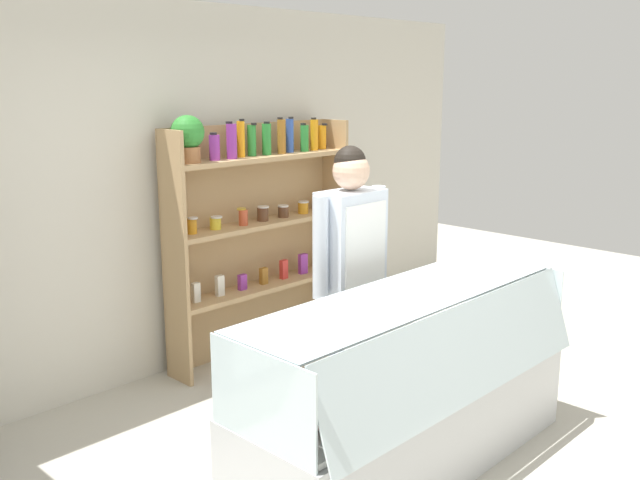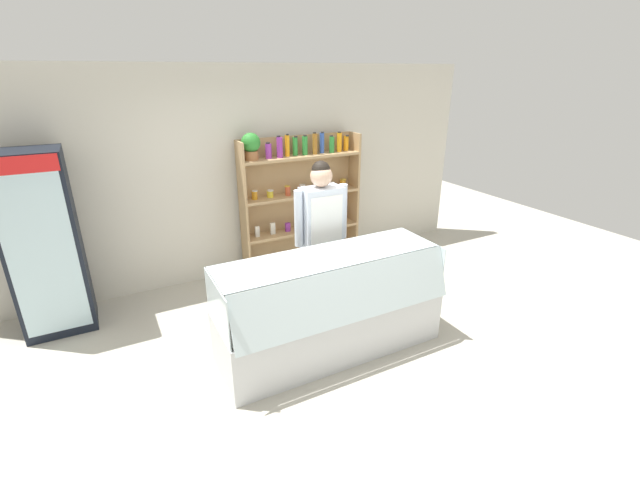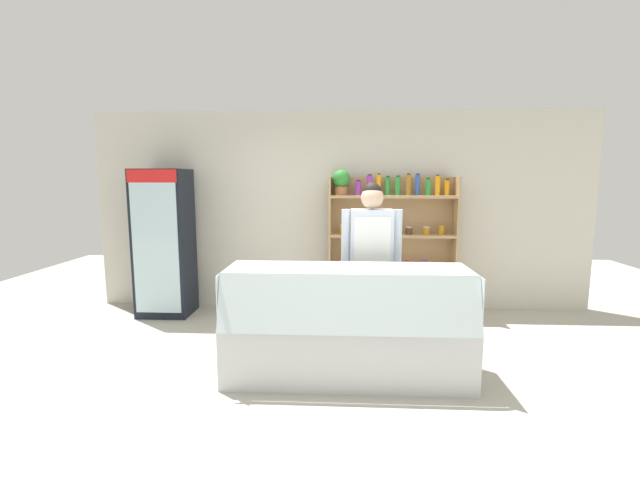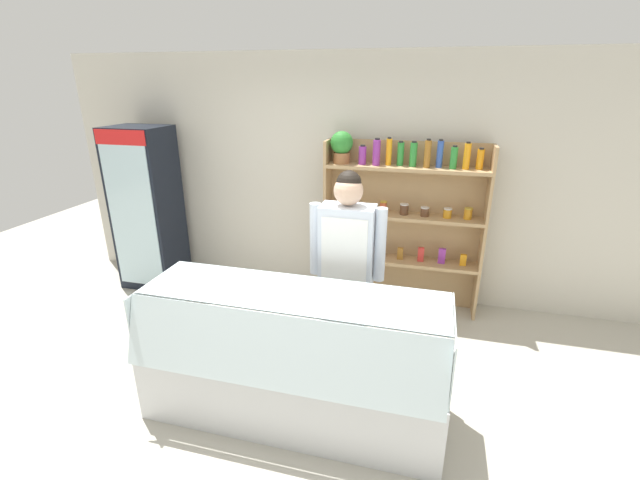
{
  "view_description": "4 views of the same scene",
  "coord_description": "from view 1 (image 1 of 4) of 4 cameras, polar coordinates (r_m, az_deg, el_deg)",
  "views": [
    {
      "loc": [
        -2.92,
        -2.19,
        2.16
      ],
      "look_at": [
        0.05,
        0.69,
        1.22
      ],
      "focal_mm": 40.0,
      "sensor_mm": 36.0,
      "label": 1
    },
    {
      "loc": [
        -1.7,
        -3.13,
        2.62
      ],
      "look_at": [
        0.16,
        0.41,
        1.02
      ],
      "focal_mm": 24.0,
      "sensor_mm": 36.0,
      "label": 2
    },
    {
      "loc": [
        0.01,
        -3.71,
        1.79
      ],
      "look_at": [
        -0.21,
        0.57,
        1.18
      ],
      "focal_mm": 24.0,
      "sensor_mm": 36.0,
      "label": 3
    },
    {
      "loc": [
        0.94,
        -2.47,
        2.41
      ],
      "look_at": [
        0.13,
        0.57,
        1.22
      ],
      "focal_mm": 24.0,
      "sensor_mm": 36.0,
      "label": 4
    }
  ],
  "objects": [
    {
      "name": "back_wall",
      "position": [
        5.34,
        -12.17,
        3.81
      ],
      "size": [
        6.8,
        0.1,
        2.7
      ],
      "primitive_type": "cube",
      "color": "beige",
      "rests_on": "ground"
    },
    {
      "name": "ground_plane",
      "position": [
        4.24,
        6.56,
        -17.87
      ],
      "size": [
        12.0,
        12.0,
        0.0
      ],
      "primitive_type": "plane",
      "color": "#B7B2A3"
    },
    {
      "name": "shop_clerk",
      "position": [
        4.47,
        2.49,
        -1.52
      ],
      "size": [
        0.62,
        0.25,
        1.76
      ],
      "color": "#383D51",
      "rests_on": "ground"
    },
    {
      "name": "shelving_unit",
      "position": [
        5.56,
        -5.37,
        1.61
      ],
      "size": [
        1.67,
        0.29,
        1.91
      ],
      "color": "tan",
      "rests_on": "ground"
    },
    {
      "name": "deli_display_case",
      "position": [
        4.14,
        7.05,
        -13.75
      ],
      "size": [
        2.19,
        0.79,
        1.01
      ],
      "color": "silver",
      "rests_on": "ground"
    }
  ]
}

